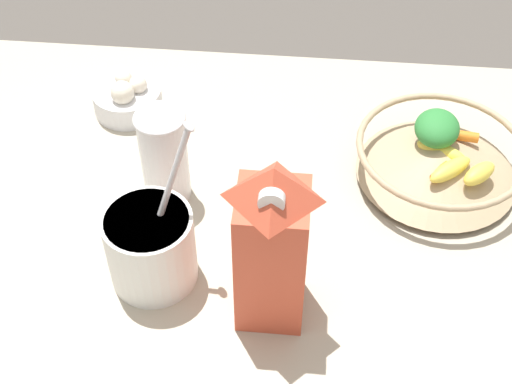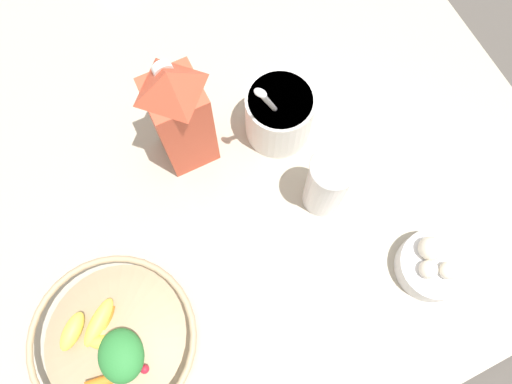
{
  "view_description": "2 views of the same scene",
  "coord_description": "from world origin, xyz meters",
  "px_view_note": "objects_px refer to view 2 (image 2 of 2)",
  "views": [
    {
      "loc": [
        0.07,
        -0.51,
        0.79
      ],
      "look_at": [
        0.0,
        0.15,
        0.09
      ],
      "focal_mm": 50.0,
      "sensor_mm": 36.0,
      "label": 1
    },
    {
      "loc": [
        0.08,
        0.37,
        0.85
      ],
      "look_at": [
        -0.03,
        0.15,
        0.09
      ],
      "focal_mm": 35.0,
      "sensor_mm": 36.0,
      "label": 2
    }
  ],
  "objects_px": {
    "fruit_bowl": "(116,341)",
    "yogurt_tub": "(279,114)",
    "garlic_bowl": "(432,265)",
    "drinking_cup": "(327,183)",
    "milk_carton": "(180,116)"
  },
  "relations": [
    {
      "from": "fruit_bowl",
      "to": "yogurt_tub",
      "type": "relative_size",
      "value": 1.04
    },
    {
      "from": "garlic_bowl",
      "to": "drinking_cup",
      "type": "bearing_deg",
      "value": -61.41
    },
    {
      "from": "yogurt_tub",
      "to": "drinking_cup",
      "type": "relative_size",
      "value": 1.61
    },
    {
      "from": "fruit_bowl",
      "to": "yogurt_tub",
      "type": "xyz_separation_m",
      "value": [
        -0.38,
        -0.22,
        0.02
      ]
    },
    {
      "from": "milk_carton",
      "to": "drinking_cup",
      "type": "xyz_separation_m",
      "value": [
        -0.16,
        0.18,
        -0.05
      ]
    },
    {
      "from": "fruit_bowl",
      "to": "drinking_cup",
      "type": "bearing_deg",
      "value": -169.83
    },
    {
      "from": "garlic_bowl",
      "to": "milk_carton",
      "type": "bearing_deg",
      "value": -54.21
    },
    {
      "from": "fruit_bowl",
      "to": "garlic_bowl",
      "type": "bearing_deg",
      "value": 167.26
    },
    {
      "from": "milk_carton",
      "to": "yogurt_tub",
      "type": "distance_m",
      "value": 0.17
    },
    {
      "from": "drinking_cup",
      "to": "milk_carton",
      "type": "bearing_deg",
      "value": -48.22
    },
    {
      "from": "yogurt_tub",
      "to": "drinking_cup",
      "type": "height_order",
      "value": "yogurt_tub"
    },
    {
      "from": "milk_carton",
      "to": "garlic_bowl",
      "type": "distance_m",
      "value": 0.46
    },
    {
      "from": "yogurt_tub",
      "to": "drinking_cup",
      "type": "xyz_separation_m",
      "value": [
        -0.01,
        0.15,
        0.02
      ]
    },
    {
      "from": "milk_carton",
      "to": "yogurt_tub",
      "type": "bearing_deg",
      "value": 166.82
    },
    {
      "from": "drinking_cup",
      "to": "garlic_bowl",
      "type": "bearing_deg",
      "value": 118.59
    }
  ]
}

